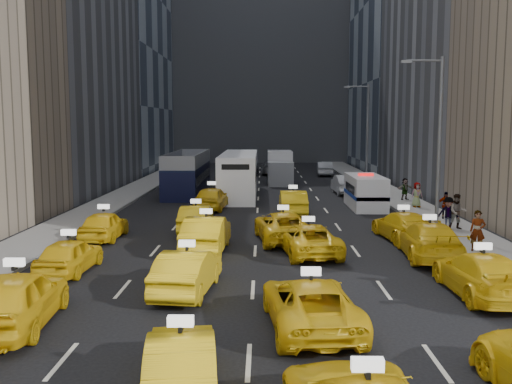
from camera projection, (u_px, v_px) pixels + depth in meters
ground at (252, 308)px, 17.63m from camera, size 160.00×160.00×0.00m
sidewalk_west at (118, 199)px, 42.56m from camera, size 3.00×90.00×0.15m
sidewalk_east at (399, 199)px, 42.32m from camera, size 3.00×90.00×0.15m
curb_west at (137, 199)px, 42.54m from camera, size 0.15×90.00×0.18m
curb_east at (380, 199)px, 42.34m from camera, size 0.15×90.00×0.18m
building_backdrop at (261, 29)px, 86.72m from camera, size 30.00×12.00×40.00m
streetlight_near at (437, 139)px, 28.85m from camera, size 2.15×0.22×9.00m
streetlight_far at (366, 132)px, 48.71m from camera, size 2.15×0.22×9.00m
taxi_1 at (181, 362)px, 12.07m from camera, size 1.90×4.20×1.34m
taxi_4 at (16, 299)px, 15.87m from camera, size 2.31×4.98×1.65m
taxi_5 at (187, 271)px, 19.18m from camera, size 2.03×4.61×1.47m
taxi_6 at (311, 304)px, 15.86m from camera, size 2.79×5.24×1.40m
taxi_7 at (482, 274)px, 18.80m from camera, size 2.14×5.07×1.46m
taxi_8 at (69, 255)px, 21.77m from camera, size 1.80×4.03×1.35m
taxi_9 at (206, 234)px, 25.33m from camera, size 1.93×4.95×1.60m
taxi_10 at (308, 239)px, 24.82m from camera, size 2.89×5.12×1.35m
taxi_11 at (429, 240)px, 24.11m from camera, size 2.50×5.45×1.54m
taxi_12 at (104, 225)px, 28.05m from camera, size 1.72×4.16×1.41m
taxi_13 at (196, 219)px, 29.92m from camera, size 1.53×4.33×1.42m
taxi_14 at (283, 227)px, 27.60m from camera, size 3.00×5.43×1.44m
taxi_15 at (403, 226)px, 27.90m from camera, size 2.56×5.04×1.40m
taxi_16 at (212, 198)px, 37.73m from camera, size 2.34×4.73×1.55m
taxi_17 at (293, 202)px, 35.76m from camera, size 1.66×4.64×1.52m
nypd_van at (365, 192)px, 38.43m from camera, size 2.62×5.66×2.36m
double_decker at (188, 173)px, 46.45m from camera, size 3.51×11.57×3.31m
city_bus at (239, 175)px, 45.11m from camera, size 3.53×13.11×3.35m
box_truck at (280, 168)px, 54.18m from camera, size 3.09×6.93×3.06m
misc_car_0 at (345, 184)px, 46.28m from camera, size 1.80×4.78×1.56m
misc_car_1 at (190, 173)px, 55.83m from camera, size 2.90×6.03×1.66m
misc_car_2 at (271, 168)px, 63.88m from camera, size 2.23×5.25×1.51m
misc_car_3 at (248, 169)px, 60.60m from camera, size 2.37×5.01×1.65m
misc_car_4 at (325, 169)px, 62.47m from camera, size 1.82×4.64×1.50m
pedestrian_0 at (478, 231)px, 24.76m from camera, size 0.76×0.61×1.79m
pedestrian_1 at (457, 212)px, 29.90m from camera, size 0.97×0.62×1.86m
pedestrian_2 at (448, 213)px, 30.08m from camera, size 1.18×0.79×1.68m
pedestrian_3 at (445, 205)px, 33.34m from camera, size 1.00×0.67×1.57m
pedestrian_4 at (417, 195)px, 37.86m from camera, size 0.88×0.59×1.66m
pedestrian_5 at (405, 189)px, 41.55m from camera, size 1.51×0.98×1.58m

